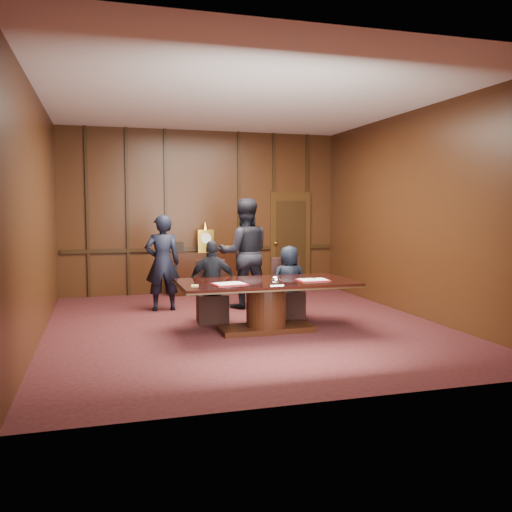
{
  "coord_description": "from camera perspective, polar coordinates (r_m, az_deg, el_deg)",
  "views": [
    {
      "loc": [
        -2.16,
        -8.15,
        1.85
      ],
      "look_at": [
        0.32,
        0.43,
        1.05
      ],
      "focal_mm": 38.0,
      "sensor_mm": 36.0,
      "label": 1
    }
  ],
  "objects": [
    {
      "name": "witness_right",
      "position": [
        9.98,
        -1.23,
        0.28
      ],
      "size": [
        1.04,
        0.85,
        2.02
      ],
      "primitive_type": "imported",
      "rotation": [
        0.0,
        0.0,
        3.05
      ],
      "color": "black",
      "rests_on": "ground"
    },
    {
      "name": "chair_right",
      "position": [
        9.18,
        3.36,
        -4.66
      ],
      "size": [
        0.52,
        0.52,
        0.99
      ],
      "rotation": [
        0.0,
        0.0,
        -0.08
      ],
      "color": "black",
      "rests_on": "ground"
    },
    {
      "name": "chair_left",
      "position": [
        8.84,
        -4.64,
        -5.05
      ],
      "size": [
        0.51,
        0.51,
        0.99
      ],
      "rotation": [
        0.0,
        0.0,
        -0.07
      ],
      "color": "black",
      "rests_on": "ground"
    },
    {
      "name": "inkstand",
      "position": [
        7.65,
        2.08,
        -2.67
      ],
      "size": [
        0.2,
        0.14,
        0.12
      ],
      "color": "white",
      "rests_on": "conference_table"
    },
    {
      "name": "folder_right",
      "position": [
        8.17,
        6.0,
        -2.52
      ],
      "size": [
        0.46,
        0.33,
        0.02
      ],
      "rotation": [
        0.0,
        0.0,
        -0.0
      ],
      "color": "maroon",
      "rests_on": "conference_table"
    },
    {
      "name": "notepad",
      "position": [
        7.6,
        -6.46,
        -3.1
      ],
      "size": [
        0.11,
        0.09,
        0.01
      ],
      "primitive_type": "cube",
      "rotation": [
        0.0,
        0.0,
        -0.17
      ],
      "color": "#D3C067",
      "rests_on": "conference_table"
    },
    {
      "name": "sideboard",
      "position": [
        11.7,
        -5.33,
        -1.6
      ],
      "size": [
        1.6,
        0.45,
        1.54
      ],
      "color": "black",
      "rests_on": "ground"
    },
    {
      "name": "witness_left",
      "position": [
        9.85,
        -9.81,
        -0.71
      ],
      "size": [
        0.63,
        0.42,
        1.72
      ],
      "primitive_type": "imported",
      "rotation": [
        0.0,
        0.0,
        3.15
      ],
      "color": "black",
      "rests_on": "ground"
    },
    {
      "name": "signatory_left",
      "position": [
        8.71,
        -4.57,
        -2.74
      ],
      "size": [
        0.83,
        0.48,
        1.32
      ],
      "primitive_type": "imported",
      "rotation": [
        0.0,
        0.0,
        2.93
      ],
      "color": "black",
      "rests_on": "ground"
    },
    {
      "name": "room",
      "position": [
        8.58,
        -1.06,
        4.27
      ],
      "size": [
        7.0,
        7.04,
        3.5
      ],
      "color": "black",
      "rests_on": "ground"
    },
    {
      "name": "conference_table",
      "position": [
        8.12,
        1.08,
        -4.38
      ],
      "size": [
        2.62,
        1.32,
        0.76
      ],
      "color": "black",
      "rests_on": "ground"
    },
    {
      "name": "folder_left",
      "position": [
        7.73,
        -2.82,
        -2.94
      ],
      "size": [
        0.51,
        0.4,
        0.02
      ],
      "rotation": [
        0.0,
        0.0,
        0.17
      ],
      "color": "maroon",
      "rests_on": "conference_table"
    },
    {
      "name": "signatory_right",
      "position": [
        9.06,
        3.52,
        -2.76
      ],
      "size": [
        0.63,
        0.43,
        1.22
      ],
      "primitive_type": "imported",
      "rotation": [
        0.0,
        0.0,
        3.06
      ],
      "color": "black",
      "rests_on": "ground"
    }
  ]
}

